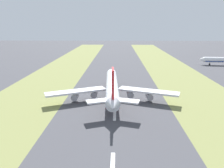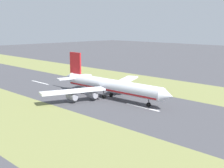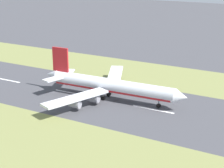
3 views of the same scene
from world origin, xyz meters
name	(u,v)px [view 3 (image 3 of 3)]	position (x,y,z in m)	size (l,w,h in m)	color
ground_plane	(104,99)	(0.00, 0.00, 0.00)	(800.00, 800.00, 0.00)	#424247
grass_median_west	(147,73)	(-45.00, 0.00, 0.00)	(40.00, 600.00, 0.01)	olive
grass_median_east	(36,141)	(45.00, 0.00, 0.00)	(40.00, 600.00, 0.01)	olive
centreline_dash_near	(6,80)	(0.00, -57.05, 0.01)	(1.20, 18.00, 0.01)	silver
centreline_dash_mid	(72,93)	(0.00, -17.05, 0.01)	(1.20, 18.00, 0.01)	silver
centreline_dash_far	(153,109)	(0.00, 22.95, 0.01)	(1.20, 18.00, 0.01)	silver
airplane_main_jet	(108,86)	(-1.68, 1.04, 6.02)	(64.08, 67.17, 20.20)	silver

